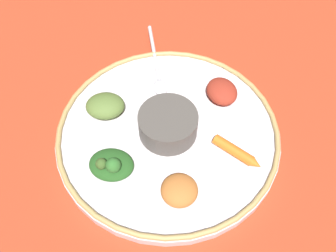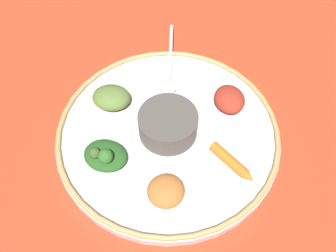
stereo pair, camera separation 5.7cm
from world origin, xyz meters
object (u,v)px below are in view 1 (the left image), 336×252
at_px(greens_pile, 111,165).
at_px(center_bowl, 168,124).
at_px(carrot_near_spoon, 237,152).
at_px(spoon, 157,70).

bearing_deg(greens_pile, center_bowl, -15.52).
height_order(center_bowl, carrot_near_spoon, center_bowl).
distance_m(spoon, greens_pile, 0.20).
xyz_separation_m(center_bowl, carrot_near_spoon, (0.02, -0.11, -0.01)).
bearing_deg(spoon, carrot_near_spoon, -109.63).
distance_m(spoon, carrot_near_spoon, 0.21).
xyz_separation_m(spoon, carrot_near_spoon, (-0.07, -0.20, 0.00)).
distance_m(center_bowl, greens_pile, 0.10).
height_order(center_bowl, greens_pile, same).
xyz_separation_m(spoon, greens_pile, (-0.19, -0.06, 0.01)).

